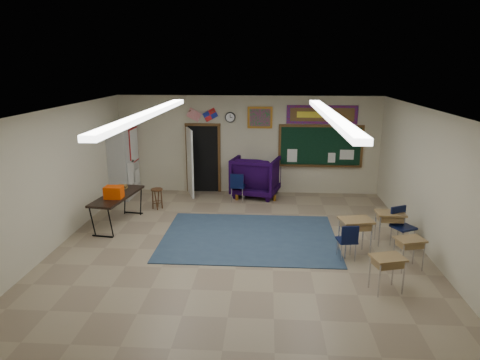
# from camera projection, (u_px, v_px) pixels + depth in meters

# --- Properties ---
(floor) EXTENTS (9.00, 9.00, 0.00)m
(floor) POSITION_uv_depth(u_px,v_px,m) (238.00, 252.00, 9.20)
(floor) COLOR gray
(floor) RESTS_ON ground
(back_wall) EXTENTS (8.00, 0.04, 3.00)m
(back_wall) POSITION_uv_depth(u_px,v_px,m) (248.00, 145.00, 13.14)
(back_wall) COLOR #BBB598
(back_wall) RESTS_ON floor
(front_wall) EXTENTS (8.00, 0.04, 3.00)m
(front_wall) POSITION_uv_depth(u_px,v_px,m) (209.00, 301.00, 4.47)
(front_wall) COLOR #BBB598
(front_wall) RESTS_ON floor
(left_wall) EXTENTS (0.04, 9.00, 3.00)m
(left_wall) POSITION_uv_depth(u_px,v_px,m) (50.00, 181.00, 9.05)
(left_wall) COLOR #BBB598
(left_wall) RESTS_ON floor
(right_wall) EXTENTS (0.04, 9.00, 3.00)m
(right_wall) POSITION_uv_depth(u_px,v_px,m) (437.00, 188.00, 8.56)
(right_wall) COLOR #BBB598
(right_wall) RESTS_ON floor
(ceiling) EXTENTS (8.00, 9.00, 0.04)m
(ceiling) POSITION_uv_depth(u_px,v_px,m) (238.00, 112.00, 8.41)
(ceiling) COLOR silver
(ceiling) RESTS_ON back_wall
(area_rug) EXTENTS (4.00, 3.00, 0.02)m
(area_rug) POSITION_uv_depth(u_px,v_px,m) (249.00, 237.00, 9.95)
(area_rug) COLOR #2F455A
(area_rug) RESTS_ON floor
(fluorescent_strips) EXTENTS (3.86, 6.00, 0.10)m
(fluorescent_strips) POSITION_uv_depth(u_px,v_px,m) (238.00, 115.00, 8.43)
(fluorescent_strips) COLOR white
(fluorescent_strips) RESTS_ON ceiling
(doorway) EXTENTS (1.10, 0.89, 2.16)m
(doorway) POSITION_uv_depth(u_px,v_px,m) (199.00, 159.00, 13.20)
(doorway) COLOR black
(doorway) RESTS_ON back_wall
(chalkboard) EXTENTS (2.55, 0.14, 1.30)m
(chalkboard) POSITION_uv_depth(u_px,v_px,m) (320.00, 147.00, 12.97)
(chalkboard) COLOR #543518
(chalkboard) RESTS_ON back_wall
(bulletin_board) EXTENTS (2.10, 0.05, 0.55)m
(bulletin_board) POSITION_uv_depth(u_px,v_px,m) (322.00, 115.00, 12.72)
(bulletin_board) COLOR #A10D14
(bulletin_board) RESTS_ON back_wall
(framed_art_print) EXTENTS (0.75, 0.05, 0.65)m
(framed_art_print) POSITION_uv_depth(u_px,v_px,m) (260.00, 118.00, 12.86)
(framed_art_print) COLOR #95601C
(framed_art_print) RESTS_ON back_wall
(wall_clock) EXTENTS (0.32, 0.05, 0.32)m
(wall_clock) POSITION_uv_depth(u_px,v_px,m) (230.00, 117.00, 12.92)
(wall_clock) COLOR black
(wall_clock) RESTS_ON back_wall
(wall_flags) EXTENTS (1.16, 0.06, 0.70)m
(wall_flags) POSITION_uv_depth(u_px,v_px,m) (202.00, 113.00, 12.91)
(wall_flags) COLOR red
(wall_flags) RESTS_ON back_wall
(storage_cabinet) EXTENTS (0.59, 1.25, 2.20)m
(storage_cabinet) POSITION_uv_depth(u_px,v_px,m) (124.00, 161.00, 12.85)
(storage_cabinet) COLOR #A5A5A1
(storage_cabinet) RESTS_ON floor
(wingback_armchair) EXTENTS (1.61, 1.63, 1.23)m
(wingback_armchair) POSITION_uv_depth(u_px,v_px,m) (256.00, 176.00, 13.02)
(wingback_armchair) COLOR black
(wingback_armchair) RESTS_ON floor
(student_chair_reading) EXTENTS (0.46, 0.46, 0.86)m
(student_chair_reading) POSITION_uv_depth(u_px,v_px,m) (238.00, 187.00, 12.52)
(student_chair_reading) COLOR black
(student_chair_reading) RESTS_ON floor
(student_chair_desk_a) EXTENTS (0.44, 0.44, 0.78)m
(student_chair_desk_a) POSITION_uv_depth(u_px,v_px,m) (347.00, 241.00, 8.77)
(student_chair_desk_a) COLOR black
(student_chair_desk_a) RESTS_ON floor
(student_chair_desk_b) EXTENTS (0.60, 0.60, 0.89)m
(student_chair_desk_b) POSITION_uv_depth(u_px,v_px,m) (403.00, 228.00, 9.32)
(student_chair_desk_b) COLOR black
(student_chair_desk_b) RESTS_ON floor
(student_desk_front_left) EXTENTS (0.74, 0.62, 0.79)m
(student_desk_front_left) POSITION_uv_depth(u_px,v_px,m) (355.00, 235.00, 8.97)
(student_desk_front_left) COLOR olive
(student_desk_front_left) RESTS_ON floor
(student_desk_front_right) EXTENTS (0.62, 0.46, 0.74)m
(student_desk_front_right) POSITION_uv_depth(u_px,v_px,m) (389.00, 226.00, 9.52)
(student_desk_front_right) COLOR olive
(student_desk_front_right) RESTS_ON floor
(student_desk_back_left) EXTENTS (0.64, 0.55, 0.66)m
(student_desk_back_left) POSITION_uv_depth(u_px,v_px,m) (387.00, 272.00, 7.51)
(student_desk_back_left) COLOR olive
(student_desk_back_left) RESTS_ON floor
(student_desk_back_right) EXTENTS (0.62, 0.52, 0.64)m
(student_desk_back_right) POSITION_uv_depth(u_px,v_px,m) (409.00, 252.00, 8.35)
(student_desk_back_right) COLOR olive
(student_desk_back_right) RESTS_ON floor
(folding_table) EXTENTS (0.87, 1.95, 1.07)m
(folding_table) POSITION_uv_depth(u_px,v_px,m) (118.00, 209.00, 10.65)
(folding_table) COLOR black
(folding_table) RESTS_ON floor
(wooden_stool) EXTENTS (0.33, 0.33, 0.58)m
(wooden_stool) POSITION_uv_depth(u_px,v_px,m) (157.00, 198.00, 11.87)
(wooden_stool) COLOR #502F18
(wooden_stool) RESTS_ON floor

